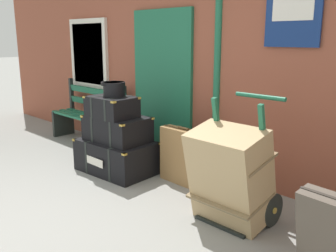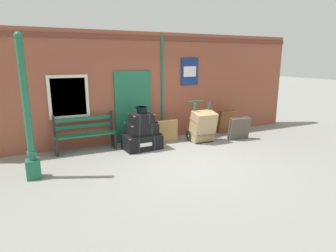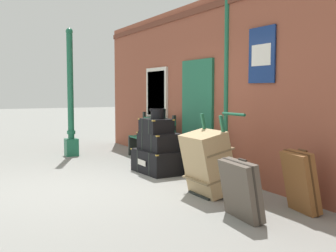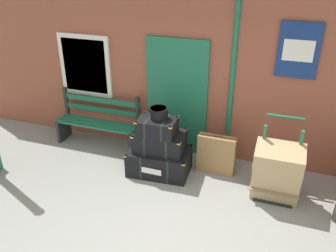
# 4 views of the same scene
# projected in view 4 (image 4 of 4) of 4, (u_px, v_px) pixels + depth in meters

# --- Properties ---
(ground_plane) EXTENTS (60.00, 60.00, 0.00)m
(ground_plane) POSITION_uv_depth(u_px,v_px,m) (158.00, 247.00, 4.51)
(ground_plane) COLOR gray
(brick_facade) EXTENTS (10.40, 0.35, 3.20)m
(brick_facade) POSITION_uv_depth(u_px,v_px,m) (210.00, 68.00, 5.99)
(brick_facade) COLOR brown
(brick_facade) RESTS_ON ground
(platform_bench) EXTENTS (1.60, 0.43, 1.01)m
(platform_bench) POSITION_uv_depth(u_px,v_px,m) (99.00, 123.00, 6.73)
(platform_bench) COLOR #1E6647
(platform_bench) RESTS_ON ground
(steamer_trunk_base) EXTENTS (1.05, 0.72, 0.43)m
(steamer_trunk_base) POSITION_uv_depth(u_px,v_px,m) (159.00, 161.00, 5.96)
(steamer_trunk_base) COLOR black
(steamer_trunk_base) RESTS_ON ground
(steamer_trunk_middle) EXTENTS (0.84, 0.60, 0.33)m
(steamer_trunk_middle) POSITION_uv_depth(u_px,v_px,m) (160.00, 141.00, 5.80)
(steamer_trunk_middle) COLOR black
(steamer_trunk_middle) RESTS_ON steamer_trunk_base
(steamer_trunk_top) EXTENTS (0.63, 0.47, 0.27)m
(steamer_trunk_top) POSITION_uv_depth(u_px,v_px,m) (157.00, 127.00, 5.63)
(steamer_trunk_top) COLOR black
(steamer_trunk_top) RESTS_ON steamer_trunk_middle
(round_hatbox) EXTENTS (0.32, 0.29, 0.18)m
(round_hatbox) POSITION_uv_depth(u_px,v_px,m) (159.00, 113.00, 5.55)
(round_hatbox) COLOR black
(round_hatbox) RESTS_ON steamer_trunk_top
(porters_trolley) EXTENTS (0.71, 0.63, 1.19)m
(porters_trolley) POSITION_uv_depth(u_px,v_px,m) (276.00, 177.00, 5.43)
(porters_trolley) COLOR black
(porters_trolley) RESTS_ON ground
(large_brown_trunk) EXTENTS (0.70, 0.62, 0.95)m
(large_brown_trunk) POSITION_uv_depth(u_px,v_px,m) (277.00, 172.00, 5.19)
(large_brown_trunk) COLOR tan
(large_brown_trunk) RESTS_ON ground
(suitcase_olive) EXTENTS (0.64, 0.19, 0.71)m
(suitcase_olive) POSITION_uv_depth(u_px,v_px,m) (216.00, 154.00, 5.90)
(suitcase_olive) COLOR olive
(suitcase_olive) RESTS_ON ground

